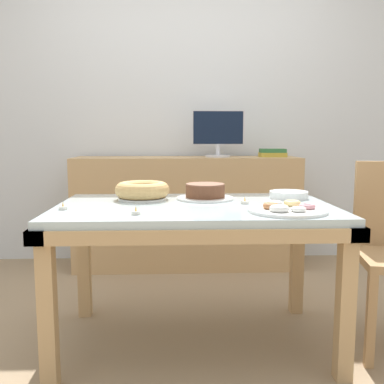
% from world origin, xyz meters
% --- Properties ---
extents(ground_plane, '(12.00, 12.00, 0.00)m').
position_xyz_m(ground_plane, '(0.00, 0.00, 0.00)').
color(ground_plane, '#997F60').
extents(wall_back, '(8.00, 0.10, 2.60)m').
position_xyz_m(wall_back, '(0.00, 1.65, 1.30)').
color(wall_back, silver).
rests_on(wall_back, ground).
extents(dining_table, '(1.40, 0.86, 0.73)m').
position_xyz_m(dining_table, '(0.00, 0.00, 0.63)').
color(dining_table, silver).
rests_on(dining_table, ground).
extents(sideboard, '(1.81, 0.44, 0.90)m').
position_xyz_m(sideboard, '(0.00, 1.35, 0.45)').
color(sideboard, tan).
rests_on(sideboard, ground).
extents(computer_monitor, '(0.42, 0.20, 0.38)m').
position_xyz_m(computer_monitor, '(0.25, 1.34, 1.09)').
color(computer_monitor, silver).
rests_on(computer_monitor, sideboard).
extents(book_stack, '(0.21, 0.15, 0.07)m').
position_xyz_m(book_stack, '(0.70, 1.35, 0.94)').
color(book_stack, '#B29933').
rests_on(book_stack, sideboard).
extents(cake_chocolate_round, '(0.31, 0.31, 0.09)m').
position_xyz_m(cake_chocolate_round, '(0.07, 0.18, 0.77)').
color(cake_chocolate_round, white).
rests_on(cake_chocolate_round, dining_table).
extents(cake_golden_bundt, '(0.29, 0.29, 0.10)m').
position_xyz_m(cake_golden_bundt, '(-0.27, 0.18, 0.78)').
color(cake_golden_bundt, white).
rests_on(cake_golden_bundt, dining_table).
extents(pastry_platter, '(0.36, 0.36, 0.04)m').
position_xyz_m(pastry_platter, '(0.41, -0.22, 0.74)').
color(pastry_platter, white).
rests_on(pastry_platter, dining_table).
extents(plate_stack, '(0.21, 0.21, 0.04)m').
position_xyz_m(plate_stack, '(0.53, 0.20, 0.75)').
color(plate_stack, white).
rests_on(plate_stack, dining_table).
extents(tealight_right_edge, '(0.04, 0.04, 0.04)m').
position_xyz_m(tealight_right_edge, '(-0.27, -0.27, 0.74)').
color(tealight_right_edge, silver).
rests_on(tealight_right_edge, dining_table).
extents(tealight_near_cakes, '(0.04, 0.04, 0.04)m').
position_xyz_m(tealight_near_cakes, '(0.26, 0.01, 0.74)').
color(tealight_near_cakes, silver).
rests_on(tealight_near_cakes, dining_table).
extents(tealight_near_front, '(0.04, 0.04, 0.04)m').
position_xyz_m(tealight_near_front, '(-0.62, -0.12, 0.74)').
color(tealight_near_front, silver).
rests_on(tealight_near_front, dining_table).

